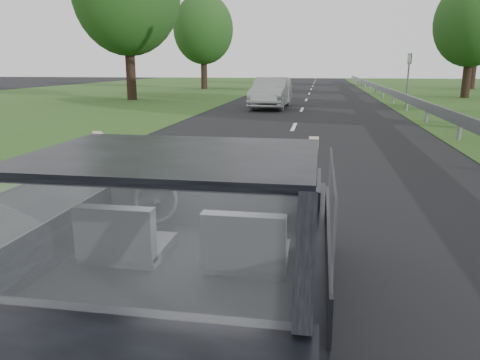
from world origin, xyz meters
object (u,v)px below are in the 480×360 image
at_px(highway_sign, 408,76).
at_px(cat, 241,174).
at_px(subject_car, 196,244).
at_px(other_car, 271,93).

bearing_deg(highway_sign, cat, -104.57).
height_order(cat, highway_sign, highway_sign).
distance_m(cat, highway_sign, 27.12).
relative_size(subject_car, other_car, 0.95).
height_order(subject_car, other_car, subject_car).
relative_size(cat, other_car, 0.14).
xyz_separation_m(other_car, highway_sign, (7.38, 8.48, 0.61)).
relative_size(other_car, highway_sign, 1.62).
distance_m(other_car, highway_sign, 11.25).
bearing_deg(other_car, highway_sign, 51.38).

